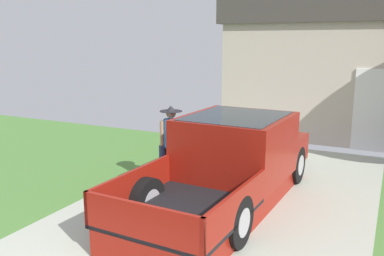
% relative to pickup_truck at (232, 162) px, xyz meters
% --- Properties ---
extents(pickup_truck, '(2.10, 5.24, 1.62)m').
position_rel_pickup_truck_xyz_m(pickup_truck, '(0.00, 0.00, 0.00)').
color(pickup_truck, maroon).
rests_on(pickup_truck, ground).
extents(person_with_hat, '(0.45, 0.45, 1.73)m').
position_rel_pickup_truck_xyz_m(person_with_hat, '(-1.36, 0.03, 0.24)').
color(person_with_hat, navy).
rests_on(person_with_hat, ground).
extents(handbag, '(0.32, 0.15, 0.43)m').
position_rel_pickup_truck_xyz_m(handbag, '(-1.13, -0.17, -0.59)').
color(handbag, tan).
rests_on(handbag, ground).
extents(house_with_garage, '(8.88, 6.87, 4.54)m').
position_rel_pickup_truck_xyz_m(house_with_garage, '(1.95, 8.40, 1.57)').
color(house_with_garage, '#BDB09E').
rests_on(house_with_garage, ground).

